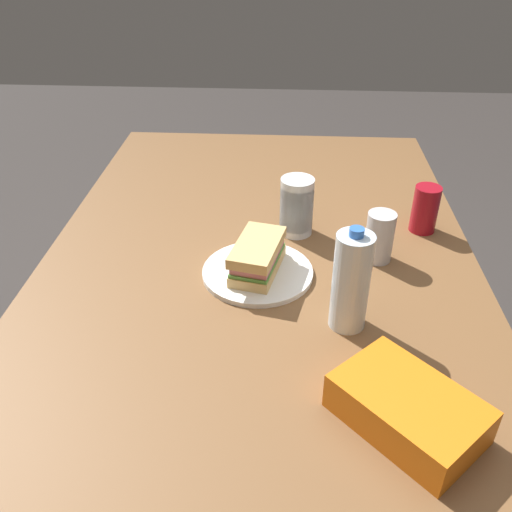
# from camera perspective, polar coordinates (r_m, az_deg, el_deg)

# --- Properties ---
(ground_plane) EXTENTS (8.00, 8.00, 0.00)m
(ground_plane) POSITION_cam_1_polar(r_m,az_deg,el_deg) (1.82, 0.21, -20.93)
(ground_plane) COLOR #383330
(dining_table) EXTENTS (1.69, 1.04, 0.75)m
(dining_table) POSITION_cam_1_polar(r_m,az_deg,el_deg) (1.34, 0.26, -3.84)
(dining_table) COLOR brown
(dining_table) RESTS_ON ground_plane
(paper_plate) EXTENTS (0.25, 0.25, 0.01)m
(paper_plate) POSITION_cam_1_polar(r_m,az_deg,el_deg) (1.25, -0.00, -1.69)
(paper_plate) COLOR white
(paper_plate) RESTS_ON dining_table
(sandwich) EXTENTS (0.20, 0.13, 0.08)m
(sandwich) POSITION_cam_1_polar(r_m,az_deg,el_deg) (1.22, 0.03, 0.01)
(sandwich) COLOR #DBB26B
(sandwich) RESTS_ON paper_plate
(soda_can_red) EXTENTS (0.07, 0.07, 0.12)m
(soda_can_red) POSITION_cam_1_polar(r_m,az_deg,el_deg) (1.46, 17.17, 4.68)
(soda_can_red) COLOR maroon
(soda_can_red) RESTS_ON dining_table
(chip_bag) EXTENTS (0.27, 0.27, 0.07)m
(chip_bag) POSITION_cam_1_polar(r_m,az_deg,el_deg) (0.95, 15.47, -15.06)
(chip_bag) COLOR orange
(chip_bag) RESTS_ON dining_table
(water_bottle_tall) EXTENTS (0.07, 0.07, 0.22)m
(water_bottle_tall) POSITION_cam_1_polar(r_m,az_deg,el_deg) (1.07, 9.84, -2.64)
(water_bottle_tall) COLOR silver
(water_bottle_tall) RESTS_ON dining_table
(plastic_cup_stack) EXTENTS (0.08, 0.08, 0.15)m
(plastic_cup_stack) POSITION_cam_1_polar(r_m,az_deg,el_deg) (1.38, 4.24, 5.18)
(plastic_cup_stack) COLOR silver
(plastic_cup_stack) RESTS_ON dining_table
(soda_can_silver) EXTENTS (0.07, 0.07, 0.12)m
(soda_can_silver) POSITION_cam_1_polar(r_m,az_deg,el_deg) (1.31, 12.72, 1.95)
(soda_can_silver) COLOR silver
(soda_can_silver) RESTS_ON dining_table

